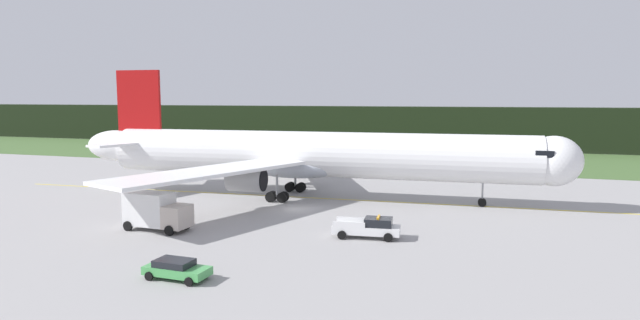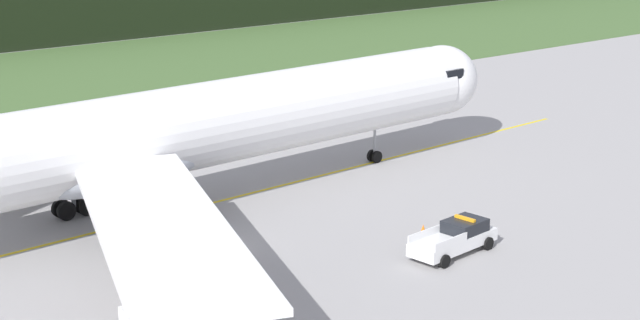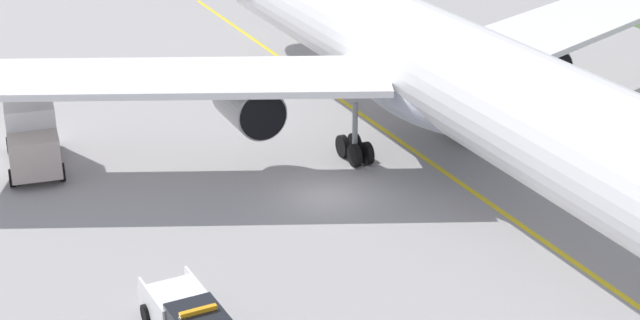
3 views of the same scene
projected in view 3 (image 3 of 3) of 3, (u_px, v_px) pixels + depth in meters
The scene contains 4 objects.
ground at pixel (327, 196), 47.20m from camera, with size 320.00×320.00×0.00m, color #989696.
taxiway_centerline_main at pixel (447, 174), 49.60m from camera, with size 80.94×0.30×0.01m, color yellow.
airliner at pixel (445, 73), 48.17m from camera, with size 60.65×48.83×15.44m.
catering_truck at pixel (32, 133), 49.89m from camera, with size 6.26×3.00×3.59m.
Camera 3 is at (39.74, -16.00, 19.89)m, focal length 55.12 mm.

